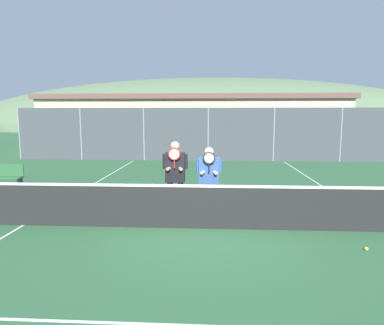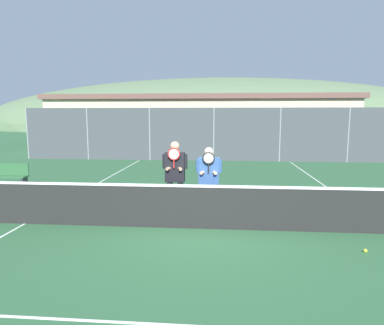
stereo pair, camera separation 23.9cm
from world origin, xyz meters
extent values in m
plane|color=#2D5B38|center=(0.00, 0.00, 0.00)|extent=(120.00, 120.00, 0.00)
ellipsoid|color=#5B7551|center=(0.00, 61.71, 0.00)|extent=(96.40, 53.55, 18.74)
cube|color=beige|center=(-1.29, 19.17, 1.79)|extent=(22.26, 5.00, 3.59)
cube|color=brown|center=(-1.29, 19.17, 3.77)|extent=(22.76, 5.50, 0.36)
cylinder|color=gray|center=(-10.53, 11.26, 1.43)|extent=(0.06, 0.06, 2.86)
cylinder|color=gray|center=(-7.02, 11.26, 1.43)|extent=(0.06, 0.06, 2.86)
cylinder|color=gray|center=(-3.51, 11.26, 1.43)|extent=(0.06, 0.06, 2.86)
cylinder|color=gray|center=(0.00, 11.26, 1.43)|extent=(0.06, 0.06, 2.86)
cylinder|color=gray|center=(3.51, 11.26, 1.43)|extent=(0.06, 0.06, 2.86)
cylinder|color=gray|center=(7.02, 11.26, 1.43)|extent=(0.06, 0.06, 2.86)
cube|color=#42474C|center=(0.00, 11.26, 1.43)|extent=(21.06, 0.02, 2.86)
cube|color=black|center=(0.00, 0.00, 0.47)|extent=(10.72, 0.02, 0.93)
cube|color=white|center=(0.00, 0.00, 0.95)|extent=(10.72, 0.03, 0.06)
cube|color=white|center=(-4.06, 3.00, 0.00)|extent=(0.05, 16.00, 0.01)
cube|color=white|center=(4.06, 3.00, 0.00)|extent=(0.05, 16.00, 0.01)
cylinder|color=#56565B|center=(-0.81, 0.76, 0.45)|extent=(0.13, 0.13, 0.89)
cylinder|color=#56565B|center=(-0.55, 0.76, 0.45)|extent=(0.13, 0.13, 0.89)
cube|color=black|center=(-0.68, 0.76, 1.24)|extent=(0.46, 0.22, 0.70)
sphere|color=tan|center=(-0.68, 0.76, 1.74)|extent=(0.22, 0.22, 0.22)
cylinder|color=black|center=(-0.94, 0.76, 1.38)|extent=(0.08, 0.08, 0.35)
cylinder|color=black|center=(-0.42, 0.76, 1.38)|extent=(0.08, 0.08, 0.35)
cylinder|color=tan|center=(-0.80, 0.67, 1.23)|extent=(0.16, 0.27, 0.08)
cylinder|color=tan|center=(-0.57, 0.67, 1.23)|extent=(0.16, 0.27, 0.08)
cylinder|color=red|center=(-0.68, 0.58, 1.35)|extent=(0.03, 0.03, 0.20)
torus|color=red|center=(-0.68, 0.58, 1.58)|extent=(0.29, 0.03, 0.29)
cylinder|color=silver|center=(-0.68, 0.58, 1.58)|extent=(0.24, 0.00, 0.24)
cylinder|color=white|center=(-0.01, 0.78, 0.41)|extent=(0.13, 0.13, 0.83)
cylinder|color=white|center=(0.26, 0.78, 0.41)|extent=(0.13, 0.13, 0.83)
cube|color=#335693|center=(0.12, 0.78, 1.15)|extent=(0.48, 0.22, 0.65)
sphere|color=#DBB293|center=(0.12, 0.78, 1.61)|extent=(0.22, 0.22, 0.22)
cylinder|color=#335693|center=(-0.14, 0.78, 1.28)|extent=(0.08, 0.08, 0.32)
cylinder|color=#335693|center=(0.39, 0.78, 1.28)|extent=(0.08, 0.08, 0.32)
cylinder|color=#DBB293|center=(0.00, 0.69, 1.14)|extent=(0.16, 0.27, 0.08)
cylinder|color=#DBB293|center=(0.24, 0.69, 1.14)|extent=(0.16, 0.27, 0.08)
cylinder|color=black|center=(0.12, 0.60, 1.26)|extent=(0.03, 0.03, 0.20)
torus|color=black|center=(0.12, 0.60, 1.49)|extent=(0.29, 0.03, 0.29)
cylinder|color=silver|center=(0.12, 0.60, 1.49)|extent=(0.23, 0.00, 0.23)
cube|color=slate|center=(-6.05, 14.46, 0.71)|extent=(4.17, 1.85, 0.83)
cube|color=#2D3842|center=(-6.05, 14.46, 1.46)|extent=(2.29, 1.70, 0.68)
cylinder|color=black|center=(-4.70, 13.51, 0.30)|extent=(0.60, 0.16, 0.60)
cylinder|color=black|center=(-4.70, 15.40, 0.30)|extent=(0.60, 0.16, 0.60)
cylinder|color=black|center=(-7.41, 13.51, 0.30)|extent=(0.60, 0.16, 0.60)
cylinder|color=black|center=(-7.41, 15.40, 0.30)|extent=(0.60, 0.16, 0.60)
cube|color=maroon|center=(-1.12, 14.23, 0.69)|extent=(4.15, 1.83, 0.79)
cube|color=#2D3842|center=(-1.12, 14.23, 1.41)|extent=(2.28, 1.68, 0.64)
cylinder|color=black|center=(0.23, 13.30, 0.30)|extent=(0.60, 0.16, 0.60)
cylinder|color=black|center=(0.23, 15.17, 0.30)|extent=(0.60, 0.16, 0.60)
cylinder|color=black|center=(-2.47, 13.30, 0.30)|extent=(0.60, 0.16, 0.60)
cylinder|color=black|center=(-2.47, 15.17, 0.30)|extent=(0.60, 0.16, 0.60)
cube|color=silver|center=(4.12, 14.66, 0.74)|extent=(4.79, 1.78, 0.88)
cube|color=#2D3842|center=(4.12, 14.66, 1.54)|extent=(2.63, 1.64, 0.72)
cylinder|color=black|center=(5.67, 13.75, 0.30)|extent=(0.60, 0.16, 0.60)
cylinder|color=black|center=(5.67, 15.57, 0.30)|extent=(0.60, 0.16, 0.60)
cylinder|color=black|center=(2.56, 13.75, 0.30)|extent=(0.60, 0.16, 0.60)
cylinder|color=black|center=(2.56, 15.57, 0.30)|extent=(0.60, 0.16, 0.60)
cube|color=navy|center=(9.45, 14.58, 0.68)|extent=(4.33, 1.88, 0.76)
cube|color=#2D3842|center=(9.45, 14.58, 1.38)|extent=(2.38, 1.73, 0.62)
cylinder|color=black|center=(10.85, 15.54, 0.30)|extent=(0.60, 0.16, 0.60)
cylinder|color=black|center=(8.04, 13.62, 0.30)|extent=(0.60, 0.16, 0.60)
cylinder|color=black|center=(8.04, 15.54, 0.30)|extent=(0.60, 0.16, 0.60)
cube|color=#2D6038|center=(-6.81, 3.53, 0.42)|extent=(1.46, 0.36, 0.05)
cube|color=#2D6038|center=(-6.81, 3.69, 0.65)|extent=(1.46, 0.04, 0.40)
cube|color=#333338|center=(-6.16, 3.53, 0.20)|extent=(0.06, 0.32, 0.40)
sphere|color=#CCDB33|center=(3.04, -1.05, 0.03)|extent=(0.07, 0.07, 0.07)
camera|label=1|loc=(0.17, -7.23, 2.48)|focal=32.00mm
camera|label=2|loc=(0.41, -7.22, 2.48)|focal=32.00mm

